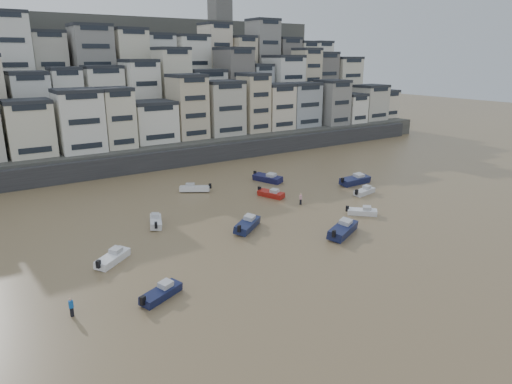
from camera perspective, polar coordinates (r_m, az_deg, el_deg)
ground at (r=36.82m, az=16.13°, el=-19.59°), size 400.00×400.00×0.00m
harbor_wall at (r=91.91m, az=-11.55°, el=3.99°), size 140.00×3.00×3.50m
hillside at (r=129.18m, az=-16.88°, el=12.26°), size 141.04×66.00×50.00m
boat_a at (r=57.74m, az=10.82°, el=-4.43°), size 6.79×4.70×1.77m
boat_b at (r=65.46m, az=13.15°, el=-2.30°), size 4.18×4.09×1.20m
boat_c at (r=58.52m, az=-1.10°, el=-3.93°), size 5.88×5.04×1.60m
boat_d at (r=75.27m, az=13.40°, el=0.21°), size 4.93×2.37×1.29m
boat_e at (r=71.77m, az=1.89°, el=-0.12°), size 3.06×5.12×1.33m
boat_f at (r=61.28m, az=-12.44°, el=-3.49°), size 3.26×5.20×1.35m
boat_g at (r=80.81m, az=12.28°, el=1.60°), size 6.65×2.35×1.80m
boat_h at (r=75.25m, az=-7.67°, el=0.58°), size 5.43×4.33×1.45m
boat_i at (r=80.52m, az=1.46°, el=1.87°), size 3.73×6.38×1.65m
boat_j at (r=43.61m, az=-11.79°, el=-12.09°), size 5.04×3.44×1.31m
boat_k at (r=51.79m, az=-17.50°, el=-7.70°), size 5.01×4.43×1.38m
person_blue at (r=42.96m, az=-22.08°, el=-13.20°), size 0.44×0.44×1.74m
person_pink at (r=68.40m, az=5.61°, el=-0.87°), size 0.44×0.44×1.74m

